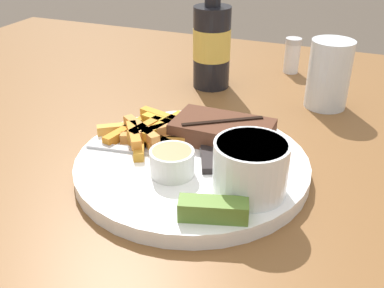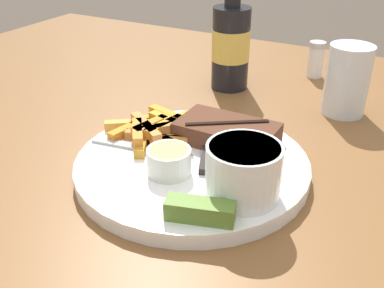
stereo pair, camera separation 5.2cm
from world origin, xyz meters
The scene contains 12 objects.
dining_table centered at (0.00, 0.00, 0.66)m, with size 1.41×1.15×0.73m.
dinner_plate centered at (0.00, 0.00, 0.74)m, with size 0.28×0.28×0.02m.
steak_portion centered at (0.02, 0.06, 0.76)m, with size 0.12×0.07×0.03m.
fries_pile centered at (-0.07, 0.03, 0.76)m, with size 0.14×0.11×0.02m.
coleslaw_cup centered at (0.08, -0.04, 0.78)m, with size 0.08×0.08×0.06m.
dipping_sauce_cup centered at (-0.01, -0.04, 0.77)m, with size 0.05×0.05×0.03m.
pickle_spear centered at (0.06, -0.10, 0.76)m, with size 0.07×0.04×0.02m.
fork_utensil centered at (-0.07, -0.01, 0.75)m, with size 0.13×0.03×0.00m.
knife_utensil centered at (0.01, 0.03, 0.75)m, with size 0.08×0.16×0.01m.
beer_bottle centered at (-0.07, 0.27, 0.81)m, with size 0.06×0.06×0.22m.
drinking_glass centered at (0.12, 0.26, 0.79)m, with size 0.06×0.06×0.11m.
salt_shaker centered at (0.04, 0.40, 0.77)m, with size 0.03×0.03×0.07m.
Camera 2 is at (0.22, -0.40, 1.02)m, focal length 42.00 mm.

